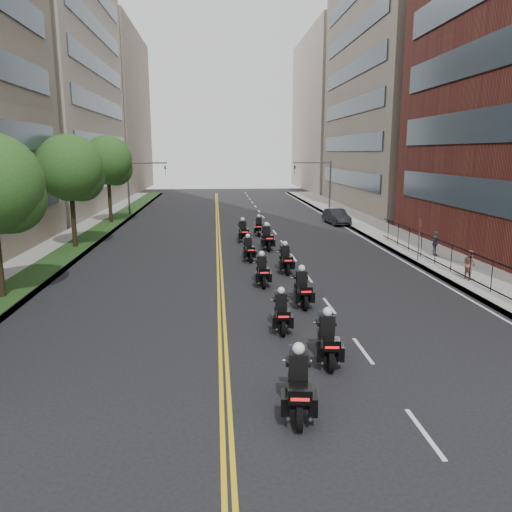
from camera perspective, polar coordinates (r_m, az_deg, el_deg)
The scene contains 25 objects.
ground at distance 12.28m, azimuth 3.91°, elevation -20.18°, with size 160.00×160.00×0.00m, color black.
sidewalk_right at distance 38.37m, azimuth 16.23°, elevation 1.70°, with size 4.00×90.00×0.15m, color gray.
sidewalk_left at distance 37.34m, azimuth -20.71°, elevation 1.14°, with size 4.00×90.00×0.15m, color gray.
grass_strip at distance 37.11m, azimuth -19.53°, elevation 1.31°, with size 2.00×90.00×0.04m, color #133514.
building_right_tan at distance 63.28m, azimuth 17.81°, elevation 19.01°, with size 15.11×28.00×30.00m.
building_right_far at distance 91.50m, azimuth 10.39°, elevation 15.71°, with size 15.00×28.00×26.00m, color #A69C86.
building_left_mid at distance 62.63m, azimuth -25.22°, elevation 20.41°, with size 16.11×28.00×34.00m.
building_left_far at distance 90.84m, azimuth -18.27°, elevation 15.35°, with size 16.00×28.00×26.00m, color #7A6A59.
iron_fence at distance 26.22m, azimuth 24.27°, elevation -1.57°, with size 0.05×28.00×1.50m.
street_trees at distance 30.42m, azimuth -22.94°, elevation 8.32°, with size 4.40×38.40×7.98m.
traffic_signal_right at distance 53.54m, azimuth 7.48°, elevation 8.72°, with size 4.09×0.20×5.60m.
traffic_signal_left at distance 52.96m, azimuth -13.39°, elevation 8.47°, with size 4.09×0.20×5.60m.
motorcycle_0 at distance 12.97m, azimuth 4.85°, elevation -14.67°, with size 0.74×2.50×1.85m.
motorcycle_1 at distance 16.00m, azimuth 8.16°, elevation -9.60°, with size 0.63×2.38×1.76m.
motorcycle_2 at distance 18.62m, azimuth 2.91°, elevation -6.56°, with size 0.51×2.19×1.62m.
motorcycle_3 at distance 21.56m, azimuth 5.28°, elevation -3.86°, with size 0.55×2.38×1.76m.
motorcycle_4 at distance 24.75m, azimuth 0.69°, elevation -1.81°, with size 0.54×2.30×1.70m.
motorcycle_5 at distance 27.38m, azimuth 3.37°, elevation -0.47°, with size 0.55×2.34×1.73m.
motorcycle_6 at distance 30.30m, azimuth -0.89°, elevation 0.68°, with size 0.64×2.22×1.64m.
motorcycle_7 at distance 33.76m, azimuth 1.23°, elevation 1.98°, with size 0.66×2.52×1.86m.
motorcycle_8 at distance 36.50m, azimuth -1.49°, elevation 2.70°, with size 0.68×2.47×1.82m.
motorcycle_9 at distance 39.50m, azimuth 0.33°, elevation 3.31°, with size 0.58×2.26×1.67m.
parked_sedan at distance 46.36m, azimuth 9.17°, elevation 4.47°, with size 1.47×4.21×1.39m, color black.
pedestrian_b at distance 27.57m, azimuth 23.19°, elevation -0.89°, with size 0.72×0.56×1.49m, color #955C51.
pedestrian_c at distance 32.88m, azimuth 19.80°, elevation 1.37°, with size 0.92×0.38×1.57m, color #47474F.
Camera 1 is at (-1.63, -10.29, 6.51)m, focal length 35.00 mm.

